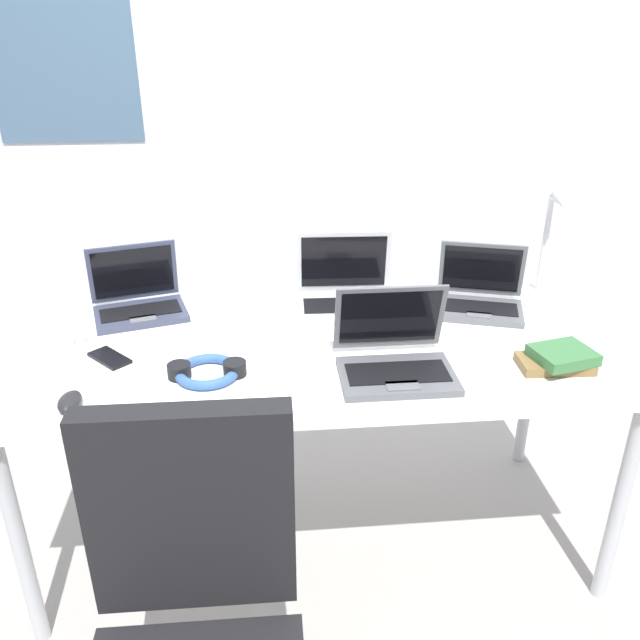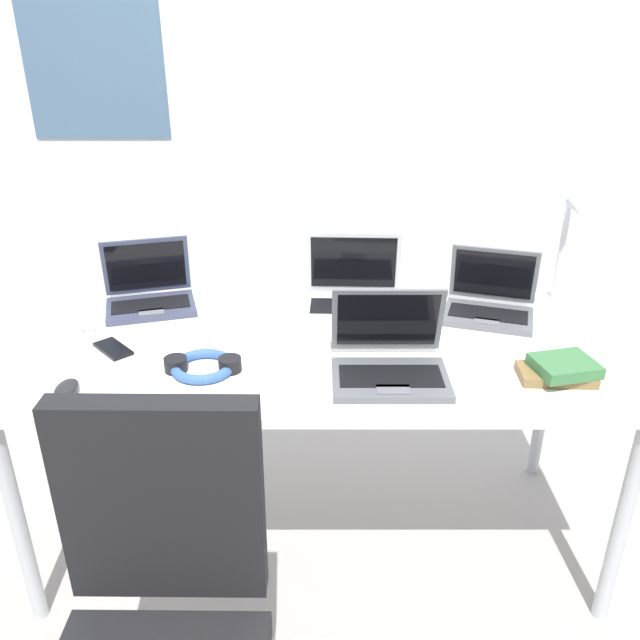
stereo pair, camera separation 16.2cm
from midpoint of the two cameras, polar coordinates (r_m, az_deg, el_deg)
name	(u,v)px [view 2 (the right image)]	position (r m, az deg, el deg)	size (l,w,h in m)	color
ground_plane	(320,532)	(2.38, 2.05, -18.20)	(12.00, 12.00, 0.00)	gray
wall_back	(320,103)	(2.85, 1.70, 18.46)	(6.00, 0.13, 2.60)	silver
desk	(320,361)	(1.97, 2.35, -3.64)	(1.80, 0.80, 0.74)	white
desk_lamp	(566,251)	(2.30, 22.67, 5.55)	(0.12, 0.18, 0.40)	silver
laptop_near_lamp	(389,360)	(1.78, 8.72, -3.58)	(0.31, 0.28, 0.23)	#515459
laptop_center	(353,294)	(2.18, 5.07, 2.22)	(0.33, 0.27, 0.24)	#B7BABC
laptop_mid_desk	(150,294)	(2.24, -12.74, 2.20)	(0.34, 0.29, 0.22)	#33384C
laptop_far_corner	(490,303)	(2.21, 16.73, 1.38)	(0.34, 0.30, 0.21)	#515459
computer_mouse	(66,389)	(1.78, -18.98, -5.81)	(0.06, 0.10, 0.03)	black
cell_phone	(113,349)	(1.98, -15.50, -2.49)	(0.06, 0.14, 0.01)	black
headphones	(203,366)	(1.81, -7.73, -4.05)	(0.21, 0.18, 0.04)	#335999
book_stack	(560,370)	(1.89, 22.69, -4.13)	(0.21, 0.16, 0.06)	brown
coffee_mug	(68,322)	(2.09, -19.18, -0.25)	(0.11, 0.08, 0.09)	white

